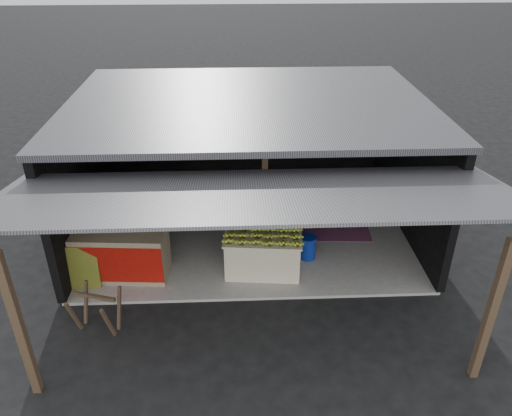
{
  "coord_description": "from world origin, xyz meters",
  "views": [
    {
      "loc": [
        -0.28,
        -7.17,
        6.05
      ],
      "look_at": [
        0.11,
        1.53,
        1.1
      ],
      "focal_mm": 35.0,
      "sensor_mm": 36.0,
      "label": 1
    }
  ],
  "objects_px": {
    "white_crate": "(254,230)",
    "plastic_chair": "(339,202)",
    "banana_table": "(263,253)",
    "water_barrel": "(308,248)",
    "neighbor_stall": "(121,251)",
    "sawhorse": "(96,308)"
  },
  "relations": [
    {
      "from": "neighbor_stall",
      "to": "water_barrel",
      "type": "height_order",
      "value": "neighbor_stall"
    },
    {
      "from": "water_barrel",
      "to": "sawhorse",
      "type": "bearing_deg",
      "value": -153.68
    },
    {
      "from": "plastic_chair",
      "to": "neighbor_stall",
      "type": "bearing_deg",
      "value": -137.16
    },
    {
      "from": "banana_table",
      "to": "neighbor_stall",
      "type": "bearing_deg",
      "value": -174.17
    },
    {
      "from": "sawhorse",
      "to": "banana_table",
      "type": "bearing_deg",
      "value": 44.07
    },
    {
      "from": "banana_table",
      "to": "plastic_chair",
      "type": "relative_size",
      "value": 1.66
    },
    {
      "from": "banana_table",
      "to": "water_barrel",
      "type": "bearing_deg",
      "value": 27.63
    },
    {
      "from": "neighbor_stall",
      "to": "water_barrel",
      "type": "distance_m",
      "value": 3.7
    },
    {
      "from": "white_crate",
      "to": "water_barrel",
      "type": "relative_size",
      "value": 1.98
    },
    {
      "from": "white_crate",
      "to": "plastic_chair",
      "type": "relative_size",
      "value": 0.99
    },
    {
      "from": "white_crate",
      "to": "water_barrel",
      "type": "distance_m",
      "value": 1.16
    },
    {
      "from": "white_crate",
      "to": "neighbor_stall",
      "type": "bearing_deg",
      "value": -156.99
    },
    {
      "from": "water_barrel",
      "to": "plastic_chair",
      "type": "relative_size",
      "value": 0.5
    },
    {
      "from": "banana_table",
      "to": "plastic_chair",
      "type": "distance_m",
      "value": 2.48
    },
    {
      "from": "sawhorse",
      "to": "white_crate",
      "type": "bearing_deg",
      "value": 55.91
    },
    {
      "from": "banana_table",
      "to": "neighbor_stall",
      "type": "xyz_separation_m",
      "value": [
        -2.73,
        -0.01,
        0.12
      ]
    },
    {
      "from": "plastic_chair",
      "to": "banana_table",
      "type": "bearing_deg",
      "value": -114.49
    },
    {
      "from": "neighbor_stall",
      "to": "sawhorse",
      "type": "distance_m",
      "value": 1.52
    },
    {
      "from": "neighbor_stall",
      "to": "banana_table",
      "type": "bearing_deg",
      "value": 4.3
    },
    {
      "from": "banana_table",
      "to": "white_crate",
      "type": "distance_m",
      "value": 0.77
    },
    {
      "from": "white_crate",
      "to": "plastic_chair",
      "type": "bearing_deg",
      "value": 32.66
    },
    {
      "from": "neighbor_stall",
      "to": "water_barrel",
      "type": "bearing_deg",
      "value": 10.16
    }
  ]
}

